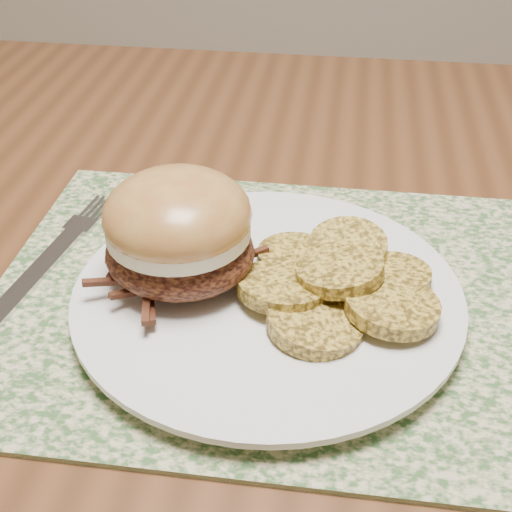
{
  "coord_description": "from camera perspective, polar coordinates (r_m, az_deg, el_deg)",
  "views": [
    {
      "loc": [
        -0.24,
        -0.48,
        1.08
      ],
      "look_at": [
        -0.29,
        -0.08,
        0.79
      ],
      "focal_mm": 50.0,
      "sensor_mm": 36.0,
      "label": 1
    }
  ],
  "objects": [
    {
      "name": "roasted_potatoes",
      "position": [
        0.5,
        6.55,
        -2.06
      ],
      "size": [
        0.15,
        0.16,
        0.04
      ],
      "color": "gold",
      "rests_on": "dinner_plate"
    },
    {
      "name": "fork",
      "position": [
        0.58,
        -16.13,
        -0.19
      ],
      "size": [
        0.05,
        0.2,
        0.0
      ],
      "rotation": [
        0.0,
        0.0,
        -0.15
      ],
      "color": "#B1B1B8",
      "rests_on": "placemat"
    },
    {
      "name": "dinner_plate",
      "position": [
        0.51,
        0.93,
        -3.43
      ],
      "size": [
        0.26,
        0.26,
        0.02
      ],
      "primitive_type": "cylinder",
      "color": "white",
      "rests_on": "placemat"
    },
    {
      "name": "pork_sandwich",
      "position": [
        0.5,
        -6.22,
        2.01
      ],
      "size": [
        0.12,
        0.11,
        0.08
      ],
      "rotation": [
        0.0,
        0.0,
        -0.12
      ],
      "color": "black",
      "rests_on": "dinner_plate"
    },
    {
      "name": "placemat",
      "position": [
        0.53,
        3.25,
        -3.43
      ],
      "size": [
        0.45,
        0.33,
        0.0
      ],
      "primitive_type": "cube",
      "color": "#395D2F",
      "rests_on": "dining_table"
    }
  ]
}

